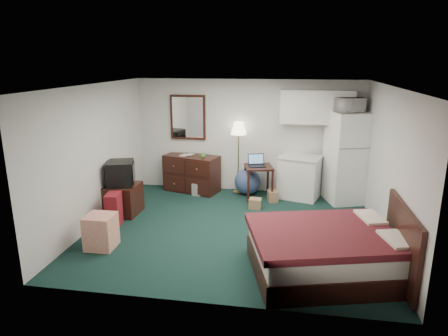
% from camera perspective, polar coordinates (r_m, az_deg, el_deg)
% --- Properties ---
extents(floor, '(5.00, 4.50, 0.01)m').
position_cam_1_polar(floor, '(7.15, 1.29, -8.75)').
color(floor, black).
rests_on(floor, ground).
extents(ceiling, '(5.00, 4.50, 0.01)m').
position_cam_1_polar(ceiling, '(6.54, 1.43, 11.68)').
color(ceiling, silver).
rests_on(ceiling, walls).
extents(walls, '(5.01, 4.51, 2.50)m').
position_cam_1_polar(walls, '(6.74, 1.36, 1.01)').
color(walls, silver).
rests_on(walls, floor).
extents(mirror, '(0.80, 0.06, 1.00)m').
position_cam_1_polar(mirror, '(9.06, -5.16, 7.23)').
color(mirror, white).
rests_on(mirror, walls).
extents(upper_cabinets, '(1.50, 0.35, 0.70)m').
position_cam_1_polar(upper_cabinets, '(8.61, 13.09, 8.49)').
color(upper_cabinets, white).
rests_on(upper_cabinets, walls).
extents(headboard, '(0.06, 1.56, 1.00)m').
position_cam_1_polar(headboard, '(5.92, 24.08, -9.66)').
color(headboard, black).
rests_on(headboard, walls).
extents(dresser, '(1.32, 0.87, 0.83)m').
position_cam_1_polar(dresser, '(9.06, -4.63, -0.76)').
color(dresser, black).
rests_on(dresser, floor).
extents(floor_lamp, '(0.44, 0.44, 1.60)m').
position_cam_1_polar(floor_lamp, '(8.84, 2.07, 1.47)').
color(floor_lamp, tan).
rests_on(floor_lamp, floor).
extents(desk, '(0.69, 0.69, 0.72)m').
position_cam_1_polar(desk, '(8.59, 4.94, -2.05)').
color(desk, black).
rests_on(desk, floor).
extents(exercise_ball, '(0.67, 0.67, 0.58)m').
position_cam_1_polar(exercise_ball, '(8.86, 3.37, -1.95)').
color(exercise_ball, '#3A4D85').
rests_on(exercise_ball, floor).
extents(kitchen_counter, '(0.95, 0.82, 0.89)m').
position_cam_1_polar(kitchen_counter, '(8.73, 10.70, -1.40)').
color(kitchen_counter, white).
rests_on(kitchen_counter, floor).
extents(fridge, '(0.97, 0.97, 1.89)m').
position_cam_1_polar(fridge, '(8.66, 17.26, 1.45)').
color(fridge, white).
rests_on(fridge, floor).
extents(bed, '(2.30, 1.99, 0.63)m').
position_cam_1_polar(bed, '(5.84, 14.30, -11.62)').
color(bed, '#4E121B').
rests_on(bed, floor).
extents(tv_stand, '(0.61, 0.66, 0.59)m').
position_cam_1_polar(tv_stand, '(7.99, -14.17, -4.33)').
color(tv_stand, black).
rests_on(tv_stand, floor).
extents(suitcase, '(0.28, 0.40, 0.60)m').
position_cam_1_polar(suitcase, '(7.48, -15.47, -5.74)').
color(suitcase, maroon).
rests_on(suitcase, floor).
extents(retail_box, '(0.44, 0.44, 0.55)m').
position_cam_1_polar(retail_box, '(6.69, -17.18, -8.65)').
color(retail_box, beige).
rests_on(retail_box, floor).
extents(file_bin, '(0.41, 0.32, 0.28)m').
position_cam_1_polar(file_bin, '(8.88, -3.15, -2.94)').
color(file_bin, gray).
rests_on(file_bin, floor).
extents(cardboard_box_a, '(0.25, 0.21, 0.20)m').
position_cam_1_polar(cardboard_box_a, '(8.10, 4.47, -5.07)').
color(cardboard_box_a, olive).
rests_on(cardboard_box_a, floor).
extents(cardboard_box_b, '(0.25, 0.28, 0.23)m').
position_cam_1_polar(cardboard_box_b, '(8.52, 6.97, -3.99)').
color(cardboard_box_b, olive).
rests_on(cardboard_box_b, floor).
extents(laptop, '(0.42, 0.38, 0.24)m').
position_cam_1_polar(laptop, '(8.46, 4.77, 1.04)').
color(laptop, black).
rests_on(laptop, desk).
extents(crt_tv, '(0.64, 0.66, 0.46)m').
position_cam_1_polar(crt_tv, '(7.84, -14.61, -0.71)').
color(crt_tv, black).
rests_on(crt_tv, tv_stand).
extents(microwave, '(0.60, 0.53, 0.36)m').
position_cam_1_polar(microwave, '(8.42, 17.53, 8.81)').
color(microwave, white).
rests_on(microwave, fridge).
extents(book_a, '(0.16, 0.06, 0.22)m').
position_cam_1_polar(book_a, '(8.99, -6.12, 2.52)').
color(book_a, olive).
rests_on(book_a, dresser).
extents(book_b, '(0.15, 0.08, 0.21)m').
position_cam_1_polar(book_b, '(9.03, -5.35, 2.57)').
color(book_b, olive).
rests_on(book_b, dresser).
extents(mug, '(0.15, 0.13, 0.12)m').
position_cam_1_polar(mug, '(8.73, -3.01, 1.85)').
color(mug, '#539143').
rests_on(mug, dresser).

